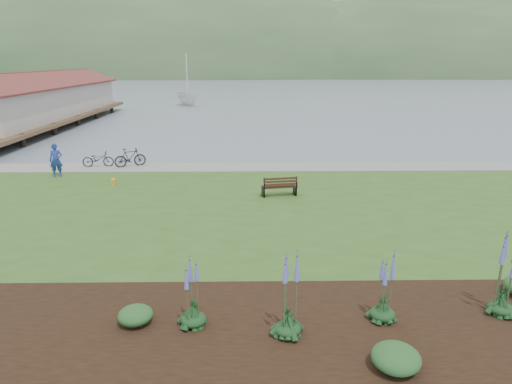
% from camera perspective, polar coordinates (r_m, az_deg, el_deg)
% --- Properties ---
extents(ground, '(600.00, 600.00, 0.00)m').
position_cam_1_polar(ground, '(20.49, -3.94, -2.40)').
color(ground, slate).
rests_on(ground, ground).
extents(lawn, '(34.00, 20.00, 0.40)m').
position_cam_1_polar(lawn, '(18.54, -4.27, -3.79)').
color(lawn, '#2E561E').
rests_on(lawn, ground).
extents(shoreline_path, '(34.00, 2.20, 0.03)m').
position_cam_1_polar(shoreline_path, '(27.02, -3.23, 3.11)').
color(shoreline_path, gray).
rests_on(shoreline_path, lawn).
extents(garden_bed, '(24.00, 4.40, 0.04)m').
position_cam_1_polar(garden_bed, '(11.53, 9.08, -16.00)').
color(garden_bed, black).
rests_on(garden_bed, lawn).
extents(far_hillside, '(580.00, 80.00, 38.00)m').
position_cam_1_polar(far_hillside, '(190.44, 4.93, 14.19)').
color(far_hillside, '#365932').
rests_on(far_hillside, ground).
extents(pier_pavilion, '(8.00, 36.00, 5.40)m').
position_cam_1_polar(pier_pavilion, '(51.58, -25.50, 10.36)').
color(pier_pavilion, '#4C3826').
rests_on(pier_pavilion, ground).
extents(park_bench, '(1.66, 0.90, 0.98)m').
position_cam_1_polar(park_bench, '(21.18, 2.98, 0.75)').
color(park_bench, black).
rests_on(park_bench, lawn).
extents(person, '(0.88, 0.70, 2.14)m').
position_cam_1_polar(person, '(26.87, -23.76, 3.98)').
color(person, navy).
rests_on(person, lawn).
extents(bicycle_a, '(0.79, 1.86, 0.95)m').
position_cam_1_polar(bicycle_a, '(28.62, -19.15, 3.92)').
color(bicycle_a, black).
rests_on(bicycle_a, lawn).
extents(bicycle_b, '(1.29, 1.89, 1.11)m').
position_cam_1_polar(bicycle_b, '(28.07, -15.47, 4.18)').
color(bicycle_b, black).
rests_on(bicycle_b, lawn).
extents(sailboat, '(12.44, 12.49, 23.56)m').
position_cam_1_polar(sailboat, '(69.17, -8.48, 10.63)').
color(sailboat, silver).
rests_on(sailboat, ground).
extents(pannier, '(0.21, 0.31, 0.32)m').
position_cam_1_polar(pannier, '(24.22, -17.39, 1.19)').
color(pannier, orange).
rests_on(pannier, lawn).
extents(echium_0, '(0.62, 0.62, 2.27)m').
position_cam_1_polar(echium_0, '(10.57, 4.05, -13.44)').
color(echium_0, '#133619').
rests_on(echium_0, garden_bed).
extents(echium_1, '(0.62, 0.62, 1.92)m').
position_cam_1_polar(echium_1, '(11.59, 15.72, -12.07)').
color(echium_1, '#133619').
rests_on(echium_1, garden_bed).
extents(echium_2, '(0.62, 0.62, 2.22)m').
position_cam_1_polar(echium_2, '(12.83, 28.72, -9.51)').
color(echium_2, '#133619').
rests_on(echium_2, garden_bed).
extents(echium_4, '(0.62, 0.62, 2.05)m').
position_cam_1_polar(echium_4, '(11.03, -7.93, -12.78)').
color(echium_4, '#133619').
rests_on(echium_4, garden_bed).
extents(shrub_0, '(0.84, 0.84, 0.42)m').
position_cam_1_polar(shrub_0, '(11.66, -14.84, -14.66)').
color(shrub_0, '#1E4C21').
rests_on(shrub_0, garden_bed).
extents(shrub_1, '(1.01, 1.01, 0.51)m').
position_cam_1_polar(shrub_1, '(10.27, 17.09, -19.21)').
color(shrub_1, '#1E4C21').
rests_on(shrub_1, garden_bed).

